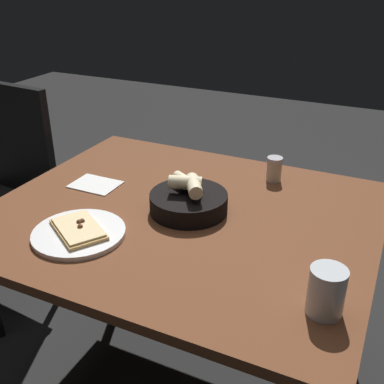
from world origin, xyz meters
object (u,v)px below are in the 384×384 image
object	(u,v)px
dining_table	(182,227)
pizza_plate	(79,232)
pepper_shaker	(274,171)
bread_basket	(188,200)
beer_glass	(326,294)
chair_far	(2,184)

from	to	relation	value
dining_table	pizza_plate	world-z (taller)	pizza_plate
dining_table	pepper_shaker	bearing A→B (deg)	-119.56
bread_basket	pepper_shaker	bearing A→B (deg)	-118.34
pizza_plate	beer_glass	distance (m)	0.69
pizza_plate	bread_basket	world-z (taller)	bread_basket
pizza_plate	bread_basket	xyz separation A→B (m)	(-0.22, -0.26, 0.03)
dining_table	bread_basket	bearing A→B (deg)	-142.12
pizza_plate	beer_glass	world-z (taller)	beer_glass
pepper_shaker	dining_table	bearing A→B (deg)	60.44
dining_table	beer_glass	world-z (taller)	beer_glass
dining_table	beer_glass	bearing A→B (deg)	150.24
pizza_plate	chair_far	xyz separation A→B (m)	(0.76, -0.42, -0.19)
chair_far	pizza_plate	bearing A→B (deg)	151.05
dining_table	bread_basket	xyz separation A→B (m)	(-0.02, -0.01, 0.09)
beer_glass	chair_far	bearing A→B (deg)	-17.25
pizza_plate	bread_basket	bearing A→B (deg)	-129.58
bread_basket	pepper_shaker	distance (m)	0.37
dining_table	chair_far	bearing A→B (deg)	-10.10
pizza_plate	bread_basket	size ratio (longest dim) A/B	1.09
beer_glass	chair_far	distance (m)	1.53
bread_basket	chair_far	size ratio (longest dim) A/B	0.25
chair_far	pepper_shaker	bearing A→B (deg)	-171.81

